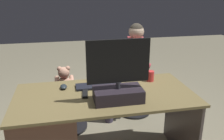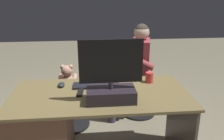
% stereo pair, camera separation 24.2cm
% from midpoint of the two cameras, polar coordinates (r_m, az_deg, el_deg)
% --- Properties ---
extents(ground_plane, '(10.00, 10.00, 0.00)m').
position_cam_midpoint_polar(ground_plane, '(2.80, -0.51, -15.19)').
color(ground_plane, '#756E58').
extents(desk, '(1.52, 0.74, 0.72)m').
position_cam_midpoint_polar(desk, '(2.23, -10.29, -13.75)').
color(desk, brown).
rests_on(desk, ground_plane).
extents(monitor, '(0.49, 0.22, 0.50)m').
position_cam_midpoint_polar(monitor, '(1.89, 3.40, -3.27)').
color(monitor, '#261F27').
rests_on(monitor, desk).
extents(keyboard, '(0.42, 0.14, 0.02)m').
position_cam_midpoint_polar(keyboard, '(2.21, -0.61, -3.64)').
color(keyboard, black).
rests_on(keyboard, desk).
extents(computer_mouse, '(0.06, 0.10, 0.04)m').
position_cam_midpoint_polar(computer_mouse, '(2.22, -8.86, -3.50)').
color(computer_mouse, '#21292E').
rests_on(computer_mouse, desk).
extents(cup, '(0.07, 0.07, 0.10)m').
position_cam_midpoint_polar(cup, '(2.33, 11.75, -1.78)').
color(cup, red).
rests_on(cup, desk).
extents(tv_remote, '(0.06, 0.15, 0.02)m').
position_cam_midpoint_polar(tv_remote, '(2.07, -4.19, -5.40)').
color(tv_remote, black).
rests_on(tv_remote, desk).
extents(notebook_binder, '(0.24, 0.31, 0.02)m').
position_cam_midpoint_polar(notebook_binder, '(2.05, 3.52, -5.52)').
color(notebook_binder, beige).
rests_on(notebook_binder, desk).
extents(office_chair_teddy, '(0.47, 0.47, 0.46)m').
position_cam_midpoint_polar(office_chair_teddy, '(2.88, -7.73, -8.20)').
color(office_chair_teddy, black).
rests_on(office_chair_teddy, ground_plane).
extents(teddy_bear, '(0.21, 0.21, 0.30)m').
position_cam_midpoint_polar(teddy_bear, '(2.76, -8.02, -2.01)').
color(teddy_bear, tan).
rests_on(teddy_bear, office_chair_teddy).
extents(visitor_chair, '(0.43, 0.43, 0.46)m').
position_cam_midpoint_polar(visitor_chair, '(3.14, 8.64, -5.57)').
color(visitor_chair, black).
rests_on(visitor_chair, ground_plane).
extents(person, '(0.59, 0.55, 1.17)m').
position_cam_midpoint_polar(person, '(2.96, 7.42, 1.33)').
color(person, '#9B383D').
rests_on(person, ground_plane).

